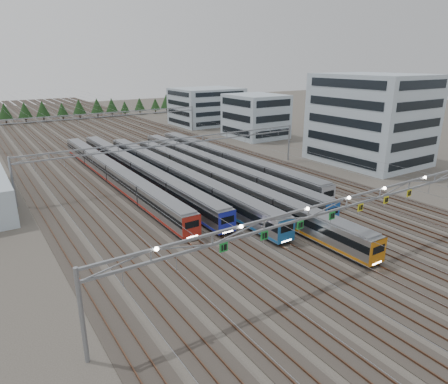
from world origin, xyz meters
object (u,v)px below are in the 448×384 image
train_c (175,175)px  depot_bldg_south (371,119)px  depot_bldg_mid (256,116)px  depot_bldg_north (207,106)px  train_e (215,167)px  train_f (228,161)px  train_a (113,173)px  train_d (218,181)px  gantry_far (103,118)px  gantry_mid (177,146)px  train_b (138,170)px  gantry_near (347,205)px

train_c → depot_bldg_south: depot_bldg_south is taller
depot_bldg_mid → depot_bldg_north: bearing=88.5°
train_e → depot_bldg_south: (34.77, -8.16, 7.46)m
train_c → train_f: bearing=11.8°
train_a → train_c: size_ratio=1.00×
train_f → depot_bldg_south: size_ratio=2.46×
train_d → depot_bldg_north: size_ratio=2.93×
gantry_far → depot_bldg_north: 41.31m
gantry_mid → depot_bldg_north: depot_bldg_north is taller
train_b → gantry_far: size_ratio=1.08×
train_d → train_c: bearing=121.0°
train_c → train_e: train_e is taller
train_a → train_c: bearing=-38.8°
train_b → gantry_near: 44.17m
gantry_near → gantry_mid: 40.12m
train_a → train_b: train_b is taller
train_a → train_d: train_d is taller
train_f → gantry_far: (-11.25, 45.52, 4.21)m
train_f → gantry_far: bearing=103.9°
gantry_mid → depot_bldg_mid: bearing=34.5°
gantry_near → depot_bldg_north: 104.09m
train_d → gantry_mid: gantry_mid is taller
train_c → depot_bldg_north: size_ratio=2.74×
train_d → gantry_near: bearing=-94.5°
train_e → depot_bldg_mid: size_ratio=3.74×
gantry_near → depot_bldg_south: bearing=35.2°
train_c → train_d: size_ratio=0.93×
gantry_far → train_f: bearing=-76.1°
train_a → depot_bldg_south: (52.77, -14.65, 7.50)m
train_d → train_f: size_ratio=1.19×
train_a → train_c: (9.00, -7.23, 0.03)m
train_a → gantry_near: gantry_near is taller
train_e → depot_bldg_mid: bearing=42.4°
depot_bldg_south → train_a: bearing=164.5°
depot_bldg_south → depot_bldg_north: size_ratio=1.00×
gantry_near → depot_bldg_mid: bearing=59.7°
train_a → depot_bldg_mid: depot_bldg_mid is taller
train_b → gantry_mid: size_ratio=1.08×
train_d → depot_bldg_mid: size_ratio=4.03×
depot_bldg_mid → depot_bldg_north: size_ratio=0.73×
train_d → gantry_near: size_ratio=1.14×
train_c → gantry_mid: 5.95m
train_d → gantry_far: 56.06m
train_d → train_e: 9.38m
train_f → gantry_mid: 12.02m
train_c → depot_bldg_mid: size_ratio=3.77×
train_b → train_f: size_ratio=1.13×
train_b → gantry_mid: bearing=-25.7°
train_f → gantry_near: (-11.30, -39.60, 4.91)m
train_e → depot_bldg_north: bearing=60.6°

